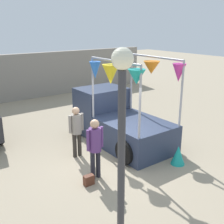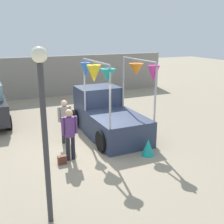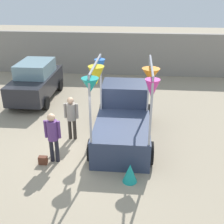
{
  "view_description": "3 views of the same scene",
  "coord_description": "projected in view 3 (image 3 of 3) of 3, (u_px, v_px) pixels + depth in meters",
  "views": [
    {
      "loc": [
        -4.69,
        -6.53,
        4.15
      ],
      "look_at": [
        0.28,
        0.25,
        1.52
      ],
      "focal_mm": 45.0,
      "sensor_mm": 36.0,
      "label": 1
    },
    {
      "loc": [
        -3.29,
        -8.96,
        4.12
      ],
      "look_at": [
        0.95,
        0.12,
        1.24
      ],
      "focal_mm": 45.0,
      "sensor_mm": 36.0,
      "label": 2
    },
    {
      "loc": [
        1.68,
        -8.16,
        5.44
      ],
      "look_at": [
        0.89,
        0.55,
        1.35
      ],
      "focal_mm": 45.0,
      "sensor_mm": 36.0,
      "label": 3
    }
  ],
  "objects": [
    {
      "name": "person_vendor",
      "position": [
        71.0,
        114.0,
        10.25
      ],
      "size": [
        0.53,
        0.34,
        1.69
      ],
      "color": "#2D2823",
      "rests_on": "ground"
    },
    {
      "name": "person_customer",
      "position": [
        53.0,
        133.0,
        8.9
      ],
      "size": [
        0.53,
        0.34,
        1.74
      ],
      "color": "black",
      "rests_on": "ground"
    },
    {
      "name": "parked_car",
      "position": [
        36.0,
        81.0,
        13.93
      ],
      "size": [
        1.88,
        4.0,
        1.88
      ],
      "color": "#26262B",
      "rests_on": "ground"
    },
    {
      "name": "handbag",
      "position": [
        43.0,
        160.0,
        9.14
      ],
      "size": [
        0.28,
        0.16,
        0.28
      ],
      "primitive_type": "cube",
      "color": "#592D1E",
      "rests_on": "ground"
    },
    {
      "name": "vendor_truck",
      "position": [
        123.0,
        115.0,
        10.52
      ],
      "size": [
        2.41,
        4.11,
        3.14
      ],
      "color": "#2D3851",
      "rests_on": "ground"
    },
    {
      "name": "folded_kite_bundle_teal",
      "position": [
        130.0,
        173.0,
        8.28
      ],
      "size": [
        0.52,
        0.52,
        0.6
      ],
      "primitive_type": "cone",
      "rotation": [
        0.0,
        0.0,
        2.95
      ],
      "color": "teal",
      "rests_on": "ground"
    },
    {
      "name": "brick_boundary_wall",
      "position": [
        110.0,
        54.0,
        17.59
      ],
      "size": [
        18.0,
        0.36,
        2.6
      ],
      "primitive_type": "cube",
      "color": "gray",
      "rests_on": "ground"
    },
    {
      "name": "ground_plane",
      "position": [
        85.0,
        153.0,
        9.81
      ],
      "size": [
        60.0,
        60.0,
        0.0
      ],
      "primitive_type": "plane",
      "color": "gray"
    }
  ]
}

